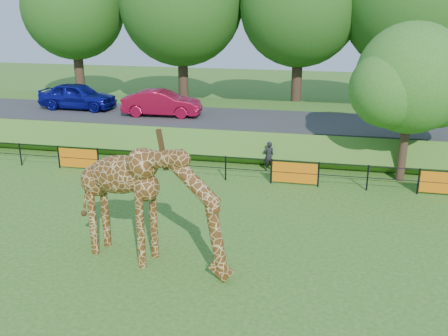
# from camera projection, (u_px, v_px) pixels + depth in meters

# --- Properties ---
(ground) EXTENTS (90.00, 90.00, 0.00)m
(ground) POSITION_uv_depth(u_px,v_px,m) (170.00, 272.00, 14.54)
(ground) COLOR #306018
(ground) RESTS_ON ground
(giraffe) EXTENTS (5.28, 2.21, 3.72)m
(giraffe) POSITION_uv_depth(u_px,v_px,m) (151.00, 206.00, 14.47)
(giraffe) COLOR #543011
(giraffe) RESTS_ON ground
(perimeter_fence) EXTENTS (28.07, 0.10, 1.10)m
(perimeter_fence) POSITION_uv_depth(u_px,v_px,m) (226.00, 168.00, 21.78)
(perimeter_fence) COLOR black
(perimeter_fence) RESTS_ON ground
(embankment) EXTENTS (40.00, 9.00, 1.30)m
(embankment) POSITION_uv_depth(u_px,v_px,m) (252.00, 126.00, 28.70)
(embankment) COLOR #306018
(embankment) RESTS_ON ground
(road) EXTENTS (40.00, 5.00, 0.12)m
(road) POSITION_uv_depth(u_px,v_px,m) (248.00, 120.00, 27.09)
(road) COLOR #2A2A2C
(road) RESTS_ON embankment
(car_blue) EXTENTS (4.58, 1.97, 1.54)m
(car_blue) POSITION_uv_depth(u_px,v_px,m) (78.00, 96.00, 29.26)
(car_blue) COLOR #121494
(car_blue) RESTS_ON road
(car_red) EXTENTS (4.39, 1.76, 1.42)m
(car_red) POSITION_uv_depth(u_px,v_px,m) (162.00, 103.00, 27.55)
(car_red) COLOR #A20B2D
(car_red) RESTS_ON road
(visitor) EXTENTS (0.59, 0.50, 1.37)m
(visitor) POSITION_uv_depth(u_px,v_px,m) (269.00, 156.00, 23.04)
(visitor) COLOR black
(visitor) RESTS_ON ground
(tree_east) EXTENTS (5.40, 4.71, 6.76)m
(tree_east) POSITION_uv_depth(u_px,v_px,m) (413.00, 83.00, 20.61)
(tree_east) COLOR #322116
(tree_east) RESTS_ON ground
(bg_tree_line) EXTENTS (37.30, 8.80, 11.82)m
(bg_tree_line) POSITION_uv_depth(u_px,v_px,m) (298.00, 5.00, 32.27)
(bg_tree_line) COLOR #322116
(bg_tree_line) RESTS_ON ground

